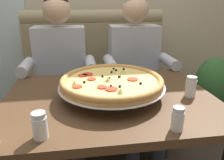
% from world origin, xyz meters
% --- Properties ---
extents(booth_bench, '(1.35, 0.78, 1.13)m').
position_xyz_m(booth_bench, '(0.00, 0.89, 0.40)').
color(booth_bench, '#998966').
rests_on(booth_bench, ground_plane).
extents(dining_table, '(1.11, 0.84, 0.73)m').
position_xyz_m(dining_table, '(0.00, 0.00, 0.63)').
color(dining_table, '#4C331E').
rests_on(dining_table, ground_plane).
extents(diner_left, '(0.54, 0.64, 1.27)m').
position_xyz_m(diner_left, '(-0.30, 0.62, 0.71)').
color(diner_left, '#2D3342').
rests_on(diner_left, ground_plane).
extents(diner_right, '(0.54, 0.64, 1.27)m').
position_xyz_m(diner_right, '(0.30, 0.62, 0.71)').
color(diner_right, '#2D3342').
rests_on(diner_right, ground_plane).
extents(pizza, '(0.56, 0.56, 0.12)m').
position_xyz_m(pizza, '(0.01, 0.01, 0.81)').
color(pizza, silver).
rests_on(pizza, dining_table).
extents(shaker_oregano, '(0.06, 0.06, 0.11)m').
position_xyz_m(shaker_oregano, '(0.42, -0.06, 0.77)').
color(shaker_oregano, white).
rests_on(shaker_oregano, dining_table).
extents(shaker_parmesan, '(0.05, 0.05, 0.10)m').
position_xyz_m(shaker_parmesan, '(0.22, -0.35, 0.77)').
color(shaker_parmesan, white).
rests_on(shaker_parmesan, dining_table).
extents(shaker_pepper_flakes, '(0.06, 0.06, 0.11)m').
position_xyz_m(shaker_pepper_flakes, '(-0.31, -0.33, 0.77)').
color(shaker_pepper_flakes, white).
rests_on(shaker_pepper_flakes, dining_table).
extents(potted_plant, '(0.36, 0.36, 0.70)m').
position_xyz_m(potted_plant, '(1.14, 0.80, 0.39)').
color(potted_plant, brown).
rests_on(potted_plant, ground_plane).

